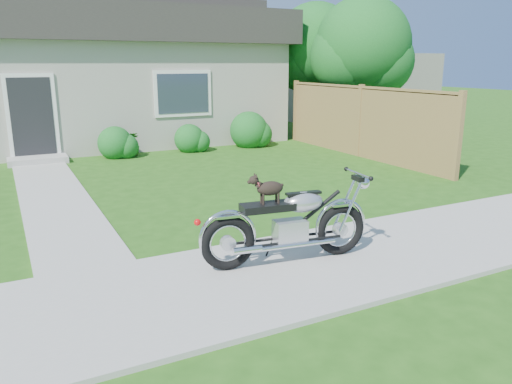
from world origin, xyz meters
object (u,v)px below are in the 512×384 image
house (74,72)px  fence (360,121)px  potted_plant_right (133,144)px  tree_far (320,51)px  tree_near (367,50)px  motorcycle_with_dog (290,223)px

house → fence: house is taller
house → potted_plant_right: house is taller
house → tree_far: house is taller
house → tree_near: bearing=-28.9°
tree_far → potted_plant_right: (-6.82, -1.27, -2.52)m
house → motorcycle_with_dog: size_ratio=5.68×
fence → tree_far: (1.40, 4.07, 1.90)m
tree_far → tree_near: bearing=-83.8°
tree_near → potted_plant_right: size_ratio=6.90×
tree_near → potted_plant_right: bearing=172.5°
tree_near → tree_far: size_ratio=1.00×
potted_plant_right → motorcycle_with_dog: 8.38m
tree_far → motorcycle_with_dog: tree_far is taller
house → potted_plant_right: (0.88, -3.44, -1.84)m
tree_near → motorcycle_with_dog: bearing=-133.9°
house → motorcycle_with_dog: (0.79, -11.82, -1.61)m
tree_far → motorcycle_with_dog: size_ratio=2.00×
potted_plant_right → tree_near: bearing=-7.5°
tree_near → motorcycle_with_dog: tree_near is taller
house → motorcycle_with_dog: house is taller
fence → motorcycle_with_dog: bearing=-134.7°
house → tree_near: 9.10m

